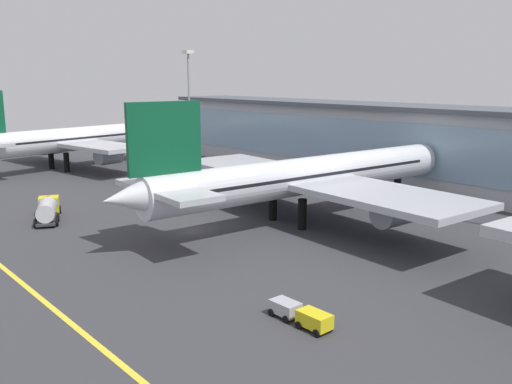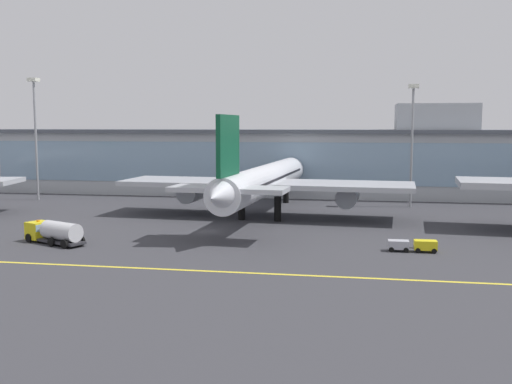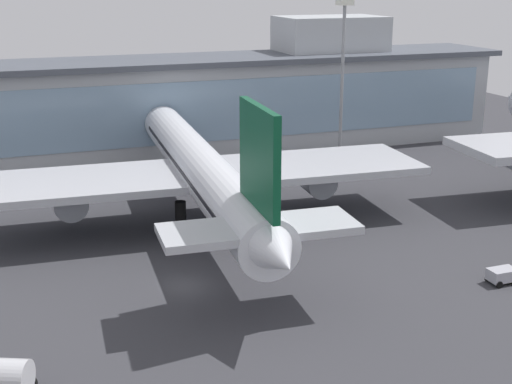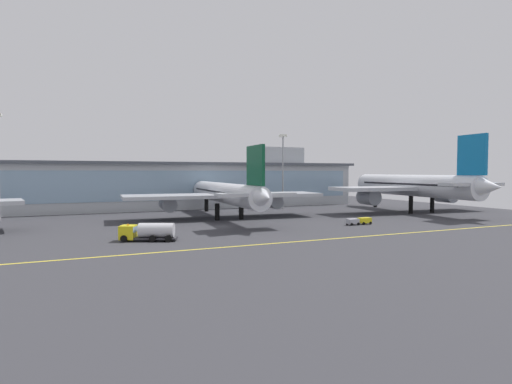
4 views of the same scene
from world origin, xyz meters
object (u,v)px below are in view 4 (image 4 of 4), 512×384
object	(u,v)px
airliner_far_right	(414,186)
apron_light_mast_west	(283,160)
baggage_tug_near	(359,221)
fuel_tanker_truck	(146,232)
airliner_near_right	(225,194)

from	to	relation	value
airliner_far_right	apron_light_mast_west	world-z (taller)	apron_light_mast_west
airliner_far_right	baggage_tug_near	world-z (taller)	airliner_far_right
airliner_far_right	apron_light_mast_west	size ratio (longest dim) A/B	2.47
baggage_tug_near	apron_light_mast_west	size ratio (longest dim) A/B	0.25
airliner_far_right	apron_light_mast_west	bearing A→B (deg)	54.70
baggage_tug_near	apron_light_mast_west	xyz separation A→B (m)	(2.71, 39.52, 13.82)
airliner_far_right	apron_light_mast_west	distance (m)	37.34
fuel_tanker_truck	apron_light_mast_west	bearing A→B (deg)	-113.69
airliner_far_right	baggage_tug_near	bearing A→B (deg)	122.09
airliner_near_right	fuel_tanker_truck	xyz separation A→B (m)	(-22.75, -25.66, -4.36)
fuel_tanker_truck	baggage_tug_near	xyz separation A→B (m)	(44.27, 2.85, -0.72)
fuel_tanker_truck	apron_light_mast_west	distance (m)	64.61
airliner_near_right	airliner_far_right	distance (m)	52.78
airliner_near_right	baggage_tug_near	xyz separation A→B (m)	(21.52, -22.81, -5.08)
airliner_near_right	fuel_tanker_truck	world-z (taller)	airliner_near_right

